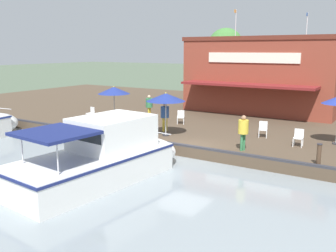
{
  "coord_description": "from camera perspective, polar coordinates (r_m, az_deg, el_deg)",
  "views": [
    {
      "loc": [
        15.45,
        8.93,
        5.28
      ],
      "look_at": [
        -1.0,
        -1.45,
        1.3
      ],
      "focal_mm": 40.0,
      "sensor_mm": 36.0,
      "label": 1
    }
  ],
  "objects": [
    {
      "name": "waterfront_restaurant",
      "position": [
        30.49,
        14.83,
        7.68
      ],
      "size": [
        8.93,
        11.23,
        7.81
      ],
      "color": "brown",
      "rests_on": "quay_deck"
    },
    {
      "name": "mooring_post",
      "position": [
        16.56,
        22.01,
        -4.02
      ],
      "size": [
        0.22,
        0.22,
        0.93
      ],
      "color": "#473323",
      "rests_on": "quay_deck"
    },
    {
      "name": "person_mid_patio",
      "position": [
        17.83,
        11.41,
        -0.39
      ],
      "size": [
        0.48,
        0.48,
        1.69
      ],
      "color": "#337547",
      "rests_on": "quay_deck"
    },
    {
      "name": "cafe_chair_beside_entrance",
      "position": [
        20.99,
        14.29,
        -0.35
      ],
      "size": [
        0.55,
        0.55,
        0.85
      ],
      "color": "white",
      "rests_on": "quay_deck"
    },
    {
      "name": "patio_umbrella_back_row",
      "position": [
        25.41,
        -8.26,
        5.4
      ],
      "size": [
        2.15,
        2.15,
        2.28
      ],
      "color": "#B7B7B7",
      "rests_on": "quay_deck"
    },
    {
      "name": "ground_plane",
      "position": [
        18.61,
        2.15,
        -4.93
      ],
      "size": [
        220.0,
        220.0,
        0.0
      ],
      "primitive_type": "plane",
      "color": "#4C5B47"
    },
    {
      "name": "person_at_quay_edge",
      "position": [
        25.69,
        -2.88,
        3.36
      ],
      "size": [
        0.46,
        0.46,
        1.64
      ],
      "color": "gold",
      "rests_on": "quay_deck"
    },
    {
      "name": "quay_edge_fender",
      "position": [
        18.52,
        2.32,
        -2.92
      ],
      "size": [
        0.2,
        50.4,
        0.1
      ],
      "primitive_type": "cube",
      "color": "#2D2D33",
      "rests_on": "quay_deck"
    },
    {
      "name": "motorboat_far_downstream",
      "position": [
        15.66,
        -9.28,
        -4.47
      ],
      "size": [
        8.22,
        3.63,
        2.51
      ],
      "color": "white",
      "rests_on": "river_water"
    },
    {
      "name": "cafe_chair_back_row_seat",
      "position": [
        19.49,
        19.27,
        -1.55
      ],
      "size": [
        0.47,
        0.47,
        0.85
      ],
      "color": "white",
      "rests_on": "quay_deck"
    },
    {
      "name": "patio_umbrella_mid_patio_left",
      "position": [
        20.37,
        -0.34,
        4.4
      ],
      "size": [
        2.14,
        2.14,
        2.4
      ],
      "color": "#B7B7B7",
      "rests_on": "quay_deck"
    },
    {
      "name": "quay_deck",
      "position": [
        28.36,
        13.39,
        1.13
      ],
      "size": [
        22.0,
        56.0,
        0.6
      ],
      "primitive_type": "cube",
      "color": "#4C3D2D",
      "rests_on": "ground"
    },
    {
      "name": "person_near_entrance",
      "position": [
        21.62,
        -0.48,
        1.93
      ],
      "size": [
        0.48,
        0.48,
        1.69
      ],
      "color": "gold",
      "rests_on": "quay_deck"
    },
    {
      "name": "cafe_chair_far_corner_seat",
      "position": [
        24.02,
        1.96,
        1.48
      ],
      "size": [
        0.59,
        0.59,
        0.85
      ],
      "color": "white",
      "rests_on": "quay_deck"
    },
    {
      "name": "tree_behind_restaurant",
      "position": [
        38.09,
        8.46,
        11.76
      ],
      "size": [
        3.7,
        3.52,
        6.79
      ],
      "color": "brown",
      "rests_on": "quay_deck"
    },
    {
      "name": "cafe_chair_under_first_umbrella",
      "position": [
        25.95,
        -11.65,
        2.0
      ],
      "size": [
        0.52,
        0.52,
        0.85
      ],
      "color": "white",
      "rests_on": "quay_deck"
    }
  ]
}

